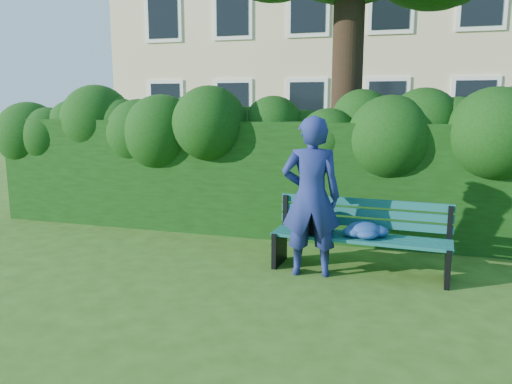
% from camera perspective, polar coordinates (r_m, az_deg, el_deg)
% --- Properties ---
extents(ground, '(80.00, 80.00, 0.00)m').
position_cam_1_polar(ground, '(6.13, -1.64, -9.74)').
color(ground, '#314D16').
rests_on(ground, ground).
extents(hedge, '(10.00, 1.00, 1.80)m').
position_cam_1_polar(hedge, '(7.97, 3.33, 1.63)').
color(hedge, black).
rests_on(hedge, ground).
extents(park_bench, '(2.19, 0.68, 0.89)m').
position_cam_1_polar(park_bench, '(6.33, 11.01, -4.49)').
color(park_bench, '#10524A').
rests_on(park_bench, ground).
extents(man_reading, '(0.78, 0.59, 1.94)m').
position_cam_1_polar(man_reading, '(6.03, 6.31, -0.57)').
color(man_reading, navy).
rests_on(man_reading, ground).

